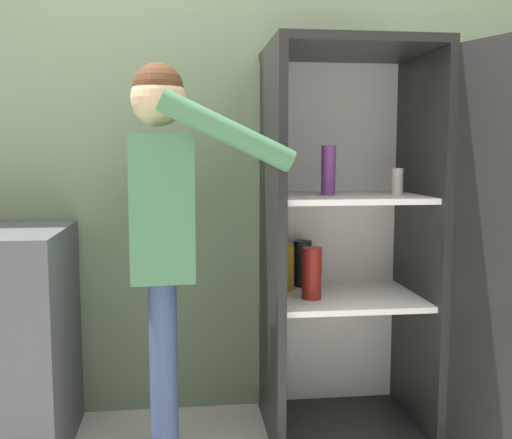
% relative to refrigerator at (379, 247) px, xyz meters
% --- Properties ---
extents(wall_back, '(7.00, 0.06, 2.55)m').
position_rel_refrigerator_xyz_m(wall_back, '(-0.49, 0.44, 0.44)').
color(wall_back, gray).
rests_on(wall_back, ground_plane).
extents(refrigerator, '(0.99, 1.23, 1.68)m').
position_rel_refrigerator_xyz_m(refrigerator, '(0.00, 0.00, 0.00)').
color(refrigerator, black).
rests_on(refrigerator, ground_plane).
extents(person, '(0.62, 0.55, 1.57)m').
position_rel_refrigerator_xyz_m(person, '(-0.89, -0.08, 0.16)').
color(person, '#384770').
rests_on(person, ground_plane).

